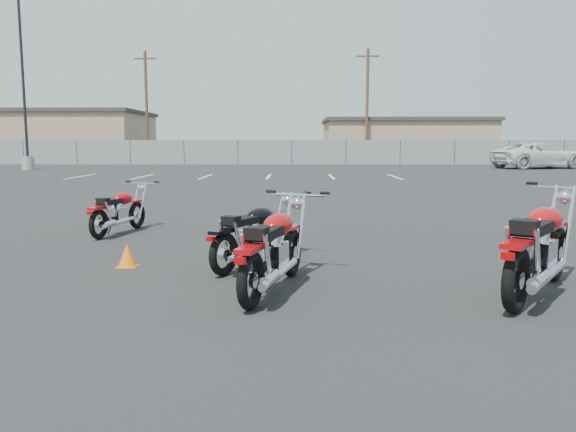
{
  "coord_description": "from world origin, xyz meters",
  "views": [
    {
      "loc": [
        0.3,
        -6.73,
        1.61
      ],
      "look_at": [
        0.2,
        0.6,
        0.65
      ],
      "focal_mm": 35.0,
      "sensor_mm": 36.0,
      "label": 1
    }
  ],
  "objects_px": {
    "motorcycle_front_red": "(119,211)",
    "motorcycle_second_black": "(254,234)",
    "motorcycle_third_red": "(274,250)",
    "motorcycle_rear_red": "(540,248)",
    "white_van": "(540,148)"
  },
  "relations": [
    {
      "from": "motorcycle_third_red",
      "to": "motorcycle_rear_red",
      "type": "bearing_deg",
      "value": -2.67
    },
    {
      "from": "motorcycle_third_red",
      "to": "motorcycle_rear_red",
      "type": "relative_size",
      "value": 0.98
    },
    {
      "from": "motorcycle_rear_red",
      "to": "white_van",
      "type": "bearing_deg",
      "value": 66.86
    },
    {
      "from": "motorcycle_front_red",
      "to": "motorcycle_third_red",
      "type": "distance_m",
      "value": 4.86
    },
    {
      "from": "motorcycle_rear_red",
      "to": "white_van",
      "type": "height_order",
      "value": "white_van"
    },
    {
      "from": "motorcycle_rear_red",
      "to": "motorcycle_front_red",
      "type": "bearing_deg",
      "value": 144.88
    },
    {
      "from": "motorcycle_third_red",
      "to": "motorcycle_rear_red",
      "type": "distance_m",
      "value": 2.8
    },
    {
      "from": "motorcycle_third_red",
      "to": "motorcycle_rear_red",
      "type": "height_order",
      "value": "motorcycle_rear_red"
    },
    {
      "from": "motorcycle_front_red",
      "to": "white_van",
      "type": "bearing_deg",
      "value": 54.44
    },
    {
      "from": "motorcycle_front_red",
      "to": "motorcycle_second_black",
      "type": "bearing_deg",
      "value": -45.23
    },
    {
      "from": "white_van",
      "to": "motorcycle_front_red",
      "type": "bearing_deg",
      "value": 129.69
    },
    {
      "from": "motorcycle_third_red",
      "to": "white_van",
      "type": "distance_m",
      "value": 33.55
    },
    {
      "from": "motorcycle_second_black",
      "to": "motorcycle_front_red",
      "type": "bearing_deg",
      "value": 134.77
    },
    {
      "from": "motorcycle_front_red",
      "to": "motorcycle_rear_red",
      "type": "bearing_deg",
      "value": -35.12
    },
    {
      "from": "motorcycle_second_black",
      "to": "motorcycle_third_red",
      "type": "xyz_separation_m",
      "value": [
        0.31,
        -1.27,
        0.04
      ]
    }
  ]
}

